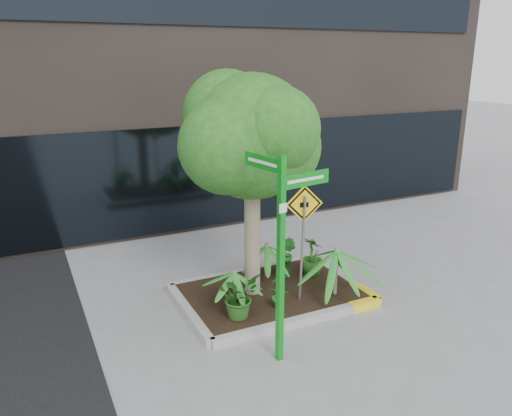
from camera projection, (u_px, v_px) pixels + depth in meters
name	position (u px, v px, depth m)	size (l,w,h in m)	color
ground	(269.00, 307.00, 8.92)	(80.00, 80.00, 0.00)	gray
planter	(273.00, 293.00, 9.22)	(3.35, 2.36, 0.15)	#9E9E99
tree	(252.00, 137.00, 8.38)	(2.74, 2.43, 4.11)	tan
palm_front	(337.00, 250.00, 8.86)	(1.02, 1.02, 1.13)	tan
palm_left	(235.00, 273.00, 8.44)	(0.77, 0.77, 0.85)	tan
palm_back	(267.00, 245.00, 9.69)	(0.76, 0.76, 0.85)	tan
shrub_a	(239.00, 296.00, 8.18)	(0.67, 0.67, 0.75)	#225418
shrub_b	(312.00, 256.00, 9.81)	(0.44, 0.44, 0.78)	#275E1C
shrub_c	(278.00, 290.00, 8.54)	(0.33, 0.33, 0.63)	#245F1D
shrub_d	(285.00, 254.00, 9.86)	(0.45, 0.45, 0.81)	#1B5D1C
street_sign_post	(282.00, 237.00, 6.91)	(0.99, 0.89, 3.06)	#0C8D19
cattle_sign	(303.00, 224.00, 8.41)	(0.64, 0.21, 2.12)	slate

